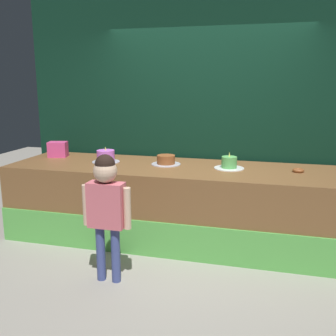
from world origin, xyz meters
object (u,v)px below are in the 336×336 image
(pink_box, at_px, (58,149))
(child_figure, at_px, (106,201))
(donut, at_px, (298,170))
(cake_center_left, at_px, (166,160))
(cake_center_right, at_px, (229,164))
(cake_far_left, at_px, (106,157))

(pink_box, bearing_deg, child_figure, -46.69)
(donut, height_order, cake_center_left, cake_center_left)
(pink_box, relative_size, donut, 1.90)
(cake_center_left, height_order, cake_center_right, cake_center_right)
(child_figure, height_order, cake_center_left, child_figure)
(donut, bearing_deg, pink_box, 177.62)
(pink_box, bearing_deg, cake_center_right, -3.58)
(child_figure, bearing_deg, cake_center_right, 50.85)
(donut, xyz_separation_m, cake_center_right, (-0.75, -0.02, 0.04))
(cake_far_left, bearing_deg, pink_box, 167.55)
(cake_center_right, bearing_deg, pink_box, 176.42)
(donut, distance_m, cake_center_right, 0.75)
(child_figure, bearing_deg, cake_far_left, 113.73)
(pink_box, distance_m, cake_far_left, 0.76)
(cake_far_left, xyz_separation_m, cake_center_right, (1.49, 0.02, -0.01))
(donut, bearing_deg, cake_center_left, 179.48)
(cake_center_left, xyz_separation_m, cake_center_right, (0.75, -0.03, 0.01))
(donut, xyz_separation_m, cake_far_left, (-2.24, -0.04, 0.05))
(pink_box, bearing_deg, cake_center_left, -4.23)
(child_figure, height_order, cake_far_left, child_figure)
(child_figure, xyz_separation_m, pink_box, (-1.26, 1.34, 0.20))
(cake_far_left, distance_m, cake_center_right, 1.49)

